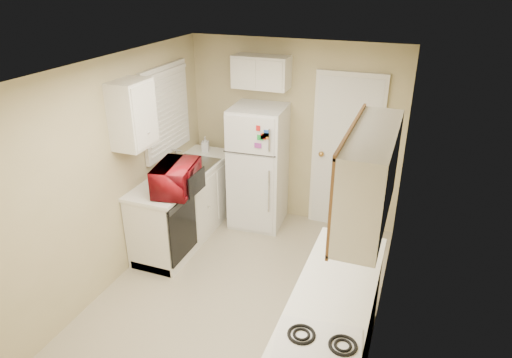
% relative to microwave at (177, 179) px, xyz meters
% --- Properties ---
extents(floor, '(3.80, 3.80, 0.00)m').
position_rel_microwave_xyz_m(floor, '(0.89, -0.39, -1.05)').
color(floor, '#C0B69A').
rests_on(floor, ground).
extents(ceiling, '(3.80, 3.80, 0.00)m').
position_rel_microwave_xyz_m(ceiling, '(0.89, -0.39, 1.35)').
color(ceiling, white).
rests_on(ceiling, floor).
extents(wall_left, '(3.80, 3.80, 0.00)m').
position_rel_microwave_xyz_m(wall_left, '(-0.51, -0.39, 0.15)').
color(wall_left, tan).
rests_on(wall_left, floor).
extents(wall_right, '(3.80, 3.80, 0.00)m').
position_rel_microwave_xyz_m(wall_right, '(2.29, -0.39, 0.15)').
color(wall_right, tan).
rests_on(wall_right, floor).
extents(wall_back, '(2.80, 2.80, 0.00)m').
position_rel_microwave_xyz_m(wall_back, '(0.89, 1.51, 0.15)').
color(wall_back, tan).
rests_on(wall_back, floor).
extents(wall_front, '(2.80, 2.80, 0.00)m').
position_rel_microwave_xyz_m(wall_front, '(0.89, -2.29, 0.15)').
color(wall_front, tan).
rests_on(wall_front, floor).
extents(left_counter, '(0.60, 1.80, 0.90)m').
position_rel_microwave_xyz_m(left_counter, '(-0.21, 0.51, -0.60)').
color(left_counter, silver).
rests_on(left_counter, floor).
extents(dishwasher, '(0.03, 0.58, 0.72)m').
position_rel_microwave_xyz_m(dishwasher, '(0.08, -0.09, -0.56)').
color(dishwasher, black).
rests_on(dishwasher, floor).
extents(sink, '(0.54, 0.74, 0.16)m').
position_rel_microwave_xyz_m(sink, '(-0.21, 0.66, -0.19)').
color(sink, gray).
rests_on(sink, left_counter).
extents(microwave, '(0.64, 0.42, 0.39)m').
position_rel_microwave_xyz_m(microwave, '(0.00, 0.00, 0.00)').
color(microwave, maroon).
rests_on(microwave, left_counter).
extents(soap_bottle, '(0.12, 0.12, 0.21)m').
position_rel_microwave_xyz_m(soap_bottle, '(-0.26, 1.22, -0.05)').
color(soap_bottle, white).
rests_on(soap_bottle, left_counter).
extents(window_blinds, '(0.10, 0.98, 1.08)m').
position_rel_microwave_xyz_m(window_blinds, '(-0.47, 0.66, 0.55)').
color(window_blinds, silver).
rests_on(window_blinds, wall_left).
extents(upper_cabinet_left, '(0.30, 0.45, 0.70)m').
position_rel_microwave_xyz_m(upper_cabinet_left, '(-0.36, -0.17, 0.75)').
color(upper_cabinet_left, silver).
rests_on(upper_cabinet_left, wall_left).
extents(refrigerator, '(0.70, 0.68, 1.61)m').
position_rel_microwave_xyz_m(refrigerator, '(0.53, 1.17, -0.24)').
color(refrigerator, silver).
rests_on(refrigerator, floor).
extents(cabinet_over_fridge, '(0.70, 0.30, 0.40)m').
position_rel_microwave_xyz_m(cabinet_over_fridge, '(0.49, 1.36, 0.95)').
color(cabinet_over_fridge, silver).
rests_on(cabinet_over_fridge, wall_back).
extents(interior_door, '(0.86, 0.06, 2.08)m').
position_rel_microwave_xyz_m(interior_door, '(1.59, 1.47, -0.03)').
color(interior_door, silver).
rests_on(interior_door, floor).
extents(right_counter, '(0.60, 2.00, 0.90)m').
position_rel_microwave_xyz_m(right_counter, '(1.99, -1.19, -0.60)').
color(right_counter, silver).
rests_on(right_counter, floor).
extents(upper_cabinet_right, '(0.30, 1.20, 0.70)m').
position_rel_microwave_xyz_m(upper_cabinet_right, '(2.14, -0.89, 0.75)').
color(upper_cabinet_right, silver).
rests_on(upper_cabinet_right, wall_right).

